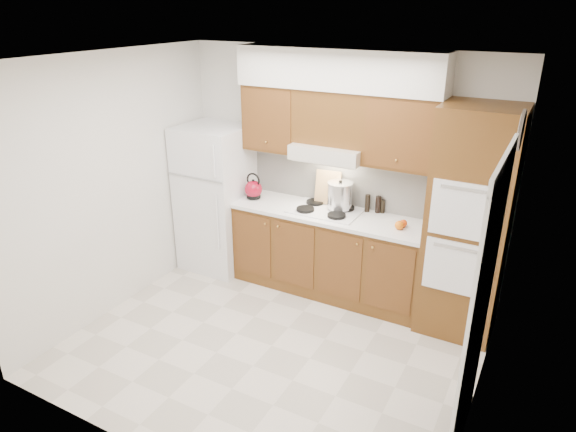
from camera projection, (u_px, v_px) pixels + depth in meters
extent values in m
plane|color=beige|center=(272.00, 346.00, 4.84)|extent=(3.60, 3.60, 0.00)
plane|color=white|center=(268.00, 60.00, 3.84)|extent=(3.60, 3.60, 0.00)
cube|color=white|center=(340.00, 172.00, 5.56)|extent=(3.60, 0.02, 2.60)
cube|color=white|center=(115.00, 186.00, 5.13)|extent=(0.02, 3.00, 2.60)
cube|color=white|center=(494.00, 267.00, 3.55)|extent=(0.02, 3.00, 2.60)
cube|color=white|center=(216.00, 198.00, 6.06)|extent=(0.75, 0.72, 1.72)
cube|color=brown|center=(328.00, 253.00, 5.63)|extent=(2.11, 0.60, 0.90)
cube|color=white|center=(329.00, 214.00, 5.45)|extent=(2.13, 0.62, 0.04)
cube|color=white|center=(341.00, 179.00, 5.57)|extent=(2.11, 0.03, 0.56)
cube|color=brown|center=(468.00, 224.00, 4.74)|extent=(0.70, 0.65, 2.20)
cube|color=brown|center=(274.00, 118.00, 5.53)|extent=(0.63, 0.33, 0.70)
cube|color=brown|center=(404.00, 132.00, 4.90)|extent=(0.73, 0.33, 0.70)
cube|color=silver|center=(330.00, 152.00, 5.28)|extent=(0.75, 0.45, 0.15)
cube|color=brown|center=(333.00, 117.00, 5.20)|extent=(0.75, 0.33, 0.55)
cube|color=silver|center=(339.00, 69.00, 4.98)|extent=(2.13, 0.36, 0.40)
cube|color=white|center=(325.00, 210.00, 5.47)|extent=(0.74, 0.50, 0.01)
cube|color=black|center=(478.00, 323.00, 3.37)|extent=(0.02, 0.90, 2.10)
cylinder|color=#3F3833|center=(521.00, 130.00, 3.68)|extent=(0.02, 0.30, 0.30)
sphere|color=maroon|center=(253.00, 189.00, 5.78)|extent=(0.23, 0.23, 0.20)
cube|color=tan|center=(328.00, 187.00, 5.57)|extent=(0.29, 0.13, 0.36)
cylinder|color=silver|center=(340.00, 196.00, 5.43)|extent=(0.33, 0.33, 0.27)
cylinder|color=black|center=(367.00, 203.00, 5.42)|extent=(0.07, 0.07, 0.19)
cylinder|color=black|center=(378.00, 204.00, 5.40)|extent=(0.07, 0.07, 0.18)
cylinder|color=black|center=(383.00, 206.00, 5.40)|extent=(0.06, 0.06, 0.14)
sphere|color=#DD440B|center=(403.00, 223.00, 5.07)|extent=(0.08, 0.08, 0.08)
sphere|color=orange|center=(399.00, 225.00, 5.01)|extent=(0.10, 0.10, 0.09)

